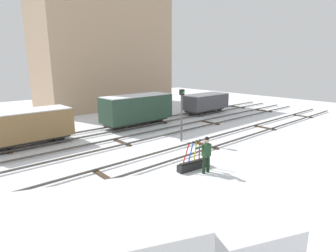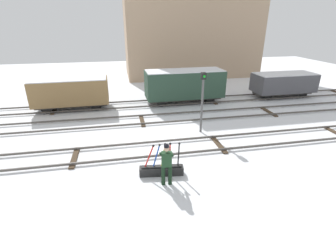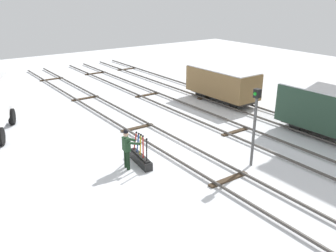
{
  "view_description": "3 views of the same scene",
  "coord_description": "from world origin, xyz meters",
  "px_view_note": "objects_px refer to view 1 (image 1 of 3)",
  "views": [
    {
      "loc": [
        -9.02,
        -10.51,
        5.06
      ],
      "look_at": [
        1.18,
        0.88,
        1.48
      ],
      "focal_mm": 29.24,
      "sensor_mm": 36.0,
      "label": 1
    },
    {
      "loc": [
        -1.21,
        -10.71,
        5.87
      ],
      "look_at": [
        1.01,
        0.6,
        1.0
      ],
      "focal_mm": 26.71,
      "sensor_mm": 36.0,
      "label": 2
    },
    {
      "loc": [
        12.44,
        -9.28,
        7.08
      ],
      "look_at": [
        -0.64,
        0.01,
        1.03
      ],
      "focal_mm": 38.56,
      "sensor_mm": 36.0,
      "label": 3
    }
  ],
  "objects_px": {
    "freight_car_mid_siding": "(27,126)",
    "freight_car_back_track": "(137,108)",
    "signal_post": "(182,110)",
    "rail_worker": "(206,152)",
    "switch_lever_frame": "(194,164)",
    "freight_car_near_switch": "(205,102)"
  },
  "relations": [
    {
      "from": "switch_lever_frame",
      "to": "rail_worker",
      "type": "bearing_deg",
      "value": -75.94
    },
    {
      "from": "signal_post",
      "to": "freight_car_mid_siding",
      "type": "relative_size",
      "value": 0.66
    },
    {
      "from": "freight_car_near_switch",
      "to": "freight_car_back_track",
      "type": "height_order",
      "value": "freight_car_back_track"
    },
    {
      "from": "rail_worker",
      "to": "freight_car_back_track",
      "type": "relative_size",
      "value": 0.3
    },
    {
      "from": "freight_car_mid_siding",
      "to": "freight_car_near_switch",
      "type": "distance_m",
      "value": 16.57
    },
    {
      "from": "rail_worker",
      "to": "freight_car_back_track",
      "type": "bearing_deg",
      "value": 78.83
    },
    {
      "from": "rail_worker",
      "to": "freight_car_mid_siding",
      "type": "relative_size",
      "value": 0.34
    },
    {
      "from": "freight_car_mid_siding",
      "to": "signal_post",
      "type": "bearing_deg",
      "value": -36.83
    },
    {
      "from": "rail_worker",
      "to": "freight_car_mid_siding",
      "type": "height_order",
      "value": "freight_car_mid_siding"
    },
    {
      "from": "switch_lever_frame",
      "to": "freight_car_back_track",
      "type": "height_order",
      "value": "freight_car_back_track"
    },
    {
      "from": "rail_worker",
      "to": "freight_car_back_track",
      "type": "distance_m",
      "value": 10.55
    },
    {
      "from": "signal_post",
      "to": "rail_worker",
      "type": "bearing_deg",
      "value": -122.32
    },
    {
      "from": "switch_lever_frame",
      "to": "signal_post",
      "type": "relative_size",
      "value": 0.54
    },
    {
      "from": "signal_post",
      "to": "freight_car_back_track",
      "type": "distance_m",
      "value": 5.6
    },
    {
      "from": "freight_car_near_switch",
      "to": "freight_car_back_track",
      "type": "distance_m",
      "value": 8.38
    },
    {
      "from": "freight_car_near_switch",
      "to": "freight_car_back_track",
      "type": "relative_size",
      "value": 0.85
    },
    {
      "from": "freight_car_mid_siding",
      "to": "freight_car_back_track",
      "type": "bearing_deg",
      "value": -1.21
    },
    {
      "from": "signal_post",
      "to": "freight_car_back_track",
      "type": "height_order",
      "value": "signal_post"
    },
    {
      "from": "switch_lever_frame",
      "to": "freight_car_mid_siding",
      "type": "height_order",
      "value": "freight_car_mid_siding"
    },
    {
      "from": "switch_lever_frame",
      "to": "rail_worker",
      "type": "relative_size",
      "value": 1.04
    },
    {
      "from": "freight_car_mid_siding",
      "to": "switch_lever_frame",
      "type": "bearing_deg",
      "value": -63.91
    },
    {
      "from": "freight_car_mid_siding",
      "to": "freight_car_back_track",
      "type": "distance_m",
      "value": 8.19
    }
  ]
}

